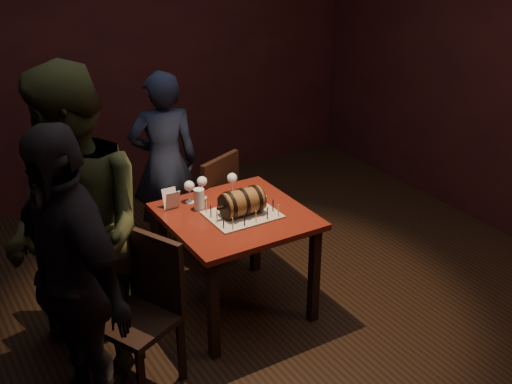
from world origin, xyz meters
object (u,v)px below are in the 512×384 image
wine_glass_right (232,179)px  person_back (164,164)px  pub_table (236,228)px  person_left_front (69,282)px  chair_left_front (146,304)px  chair_back (211,205)px  barrel_cake (242,202)px  person_left_rear (77,233)px  pint_of_ale (199,200)px  wine_glass_left (189,187)px  wine_glass_mid (202,182)px  chair_left_rear (93,263)px

wine_glass_right → person_back: bearing=102.4°
pub_table → wine_glass_right: bearing=64.8°
person_back → person_left_front: person_left_front is taller
chair_left_front → person_left_front: person_left_front is taller
chair_back → chair_left_front: (-0.92, -0.96, 0.00)m
person_back → wine_glass_right: bearing=116.5°
chair_back → person_back: bearing=111.8°
barrel_cake → wine_glass_right: size_ratio=2.02×
person_back → person_left_rear: 1.55m
pint_of_ale → person_left_rear: (-0.89, -0.27, 0.13)m
pub_table → chair_back: size_ratio=0.97×
pub_table → person_back: 1.06m
wine_glass_left → person_back: person_back is taller
person_left_rear → barrel_cake: bearing=83.7°
chair_left_front → person_back: bearing=61.9°
wine_glass_mid → chair_left_rear: bearing=-175.2°
chair_left_front → person_left_front: bearing=-169.9°
wine_glass_mid → chair_left_front: bearing=-136.7°
barrel_cake → chair_left_front: barrel_cake is taller
pint_of_ale → person_back: (0.13, 0.88, -0.08)m
person_back → chair_back: bearing=125.9°
barrel_cake → wine_glass_left: barrel_cake is taller
wine_glass_left → chair_back: 0.56m
barrel_cake → chair_left_rear: barrel_cake is taller
wine_glass_mid → pint_of_ale: bearing=-123.4°
wine_glass_left → person_left_rear: size_ratio=0.08×
chair_left_rear → person_back: size_ratio=0.63×
wine_glass_left → person_left_rear: (-0.88, -0.40, 0.08)m
pub_table → chair_left_front: size_ratio=0.97×
pub_table → chair_left_front: (-0.79, -0.34, -0.12)m
chair_left_rear → pint_of_ale: bearing=-6.5°
wine_glass_right → chair_left_front: 1.16m
pub_table → chair_left_front: 0.87m
barrel_cake → chair_back: (0.11, 0.67, -0.33)m
person_back → person_left_front: 1.89m
chair_left_front → wine_glass_mid: bearing=43.3°
barrel_cake → wine_glass_right: bearing=71.7°
pint_of_ale → chair_back: chair_back is taller
barrel_cake → chair_left_front: size_ratio=0.35×
pub_table → chair_left_rear: size_ratio=0.97×
wine_glass_mid → chair_left_front: size_ratio=0.17×
wine_glass_right → chair_left_rear: 1.09m
wine_glass_left → wine_glass_mid: size_ratio=1.00×
pint_of_ale → chair_left_rear: chair_left_rear is taller
chair_left_rear → person_left_rear: 0.57m
chair_back → pint_of_ale: bearing=-124.8°
chair_left_front → person_left_rear: person_left_rear is taller
pub_table → wine_glass_mid: size_ratio=5.59×
barrel_cake → person_left_rear: size_ratio=0.17×
wine_glass_left → pint_of_ale: (0.01, -0.13, -0.05)m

